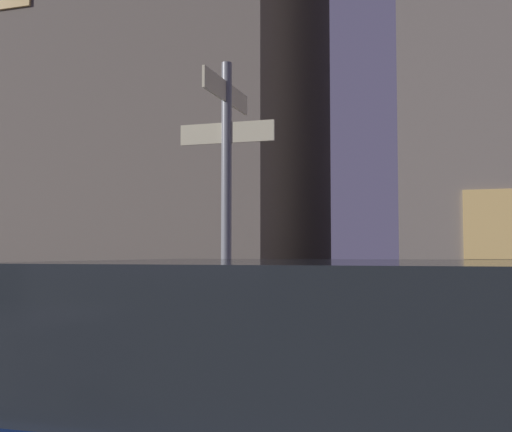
{
  "coord_description": "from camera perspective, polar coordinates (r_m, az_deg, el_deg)",
  "views": [
    {
      "loc": [
        3.66,
        -0.6,
        1.5
      ],
      "look_at": [
        1.61,
        5.91,
        1.9
      ],
      "focal_mm": 44.54,
      "sensor_mm": 36.0,
      "label": 1
    }
  ],
  "objects": [
    {
      "name": "sidewalk_kerb",
      "position": [
        8.94,
        -7.09,
        -12.55
      ],
      "size": [
        40.0,
        3.49,
        0.14
      ],
      "primitive_type": "cube",
      "color": "#9E9991",
      "rests_on": "ground_plane"
    },
    {
      "name": "signpost",
      "position": [
        7.34,
        -2.67,
        2.56
      ],
      "size": [
        1.15,
        1.44,
        3.59
      ],
      "color": "gray",
      "rests_on": "sidewalk_kerb"
    },
    {
      "name": "car_near_left",
      "position": [
        2.67,
        1.77,
        -18.75
      ],
      "size": [
        4.39,
        2.13,
        1.47
      ],
      "color": "navy",
      "rests_on": "ground_plane"
    }
  ]
}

